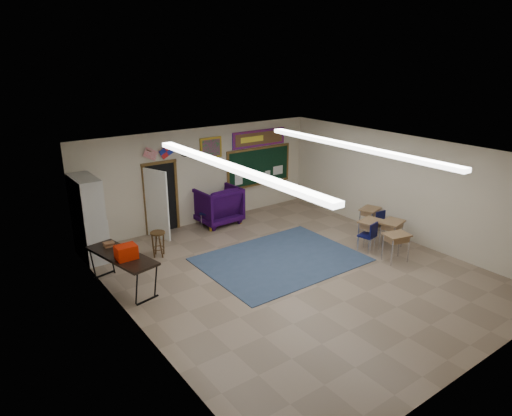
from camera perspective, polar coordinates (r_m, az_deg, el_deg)
floor at (r=11.37m, az=4.88°, el=-8.12°), size 9.00×9.00×0.00m
back_wall at (r=14.30m, az=-6.82°, el=4.00°), size 8.00×0.04×3.00m
front_wall at (r=8.25m, az=26.33°, el=-9.59°), size 8.00×0.04×3.00m
left_wall at (r=8.85m, az=-14.99°, el=-6.21°), size 0.04×9.00×3.00m
right_wall at (r=13.63m, az=17.92°, el=2.44°), size 0.04×9.00×3.00m
ceiling at (r=10.36m, az=5.34°, el=6.82°), size 8.00×9.00×0.04m
area_rug at (r=12.03m, az=3.10°, el=-6.44°), size 4.00×3.00×0.02m
fluorescent_strips at (r=10.37m, az=5.33°, el=6.49°), size 3.86×6.00×0.10m
doorway at (r=13.66m, az=-11.92°, el=1.05°), size 1.10×0.89×2.16m
chalkboard at (r=15.43m, az=0.39°, el=5.11°), size 2.55×0.14×1.30m
bulletin_board at (r=15.23m, az=0.39°, el=8.72°), size 2.10×0.05×0.55m
framed_art_print at (r=14.25m, az=-5.66°, el=7.50°), size 0.75×0.05×0.65m
wall_clock at (r=13.82m, az=-8.89°, el=7.00°), size 0.32×0.05×0.32m
wall_flags at (r=13.42m, az=-12.10°, el=7.01°), size 1.16×0.06×0.70m
storage_cabinet at (r=12.50m, az=-20.18°, el=-1.23°), size 0.59×1.25×2.20m
wingback_armchair at (r=14.40m, az=-4.92°, el=0.40°), size 1.33×1.36×1.19m
student_chair_reading at (r=14.10m, az=-5.93°, el=-0.70°), size 0.59×0.59×0.88m
student_chair_desk_a at (r=12.73m, az=13.70°, el=-3.46°), size 0.50×0.50×0.85m
student_chair_desk_b at (r=13.63m, az=15.74°, el=-2.21°), size 0.43×0.43×0.82m
student_desk_front_left at (r=13.01m, az=14.02°, el=-2.94°), size 0.73×0.61×0.78m
student_desk_front_right at (r=14.10m, az=13.97°, el=-1.29°), size 0.72×0.62×0.74m
student_desk_back_left at (r=12.32m, az=17.09°, el=-4.56°), size 0.72×0.61×0.75m
student_desk_back_right at (r=13.06m, az=16.56°, el=-3.04°), size 0.77×0.64×0.80m
folding_table at (r=10.91m, az=-16.28°, el=-7.43°), size 1.08×2.11×1.15m
wooden_stool at (r=12.36m, az=-12.11°, el=-4.39°), size 0.39×0.39×0.68m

